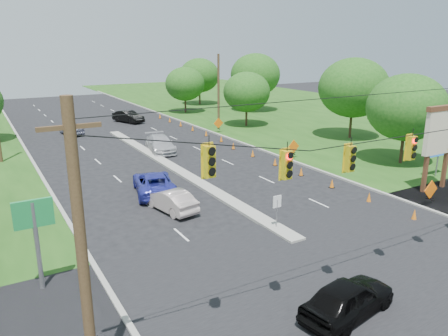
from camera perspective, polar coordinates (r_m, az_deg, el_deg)
ground at (r=21.35m, az=16.73°, el=-13.41°), size 160.00×160.00×0.00m
grass_right at (r=55.63m, az=23.33°, el=4.09°), size 40.00×160.00×0.06m
cross_street at (r=21.35m, az=16.73°, el=-13.41°), size 160.00×14.00×0.02m
curb_left at (r=43.79m, az=-23.93°, el=1.08°), size 0.25×110.00×0.16m
curb_right at (r=49.85m, az=-0.30°, el=4.16°), size 0.25×110.00×0.16m
median at (r=37.65m, az=-6.88°, el=0.11°), size 1.00×34.00×0.18m
median_sign at (r=24.75m, az=6.94°, el=-4.89°), size 0.55×0.06×2.05m
signal_span at (r=18.80m, az=20.02°, el=-1.27°), size 25.60×0.32×9.00m
utility_pole_far_right at (r=54.62m, az=-0.72°, el=9.98°), size 0.28×0.28×9.00m
pylon_sign at (r=34.48m, az=26.38°, el=3.91°), size 5.90×2.30×6.12m
cone_0 at (r=28.66m, az=23.61°, el=-5.59°), size 0.32×0.32×0.70m
cone_1 at (r=30.69m, az=18.42°, el=-3.65°), size 0.32×0.32×0.70m
cone_2 at (r=32.96m, az=13.93°, el=-1.95°), size 0.32×0.32×0.70m
cone_3 at (r=35.43m, az=10.05°, el=-0.46°), size 0.32×0.32×0.70m
cone_4 at (r=38.06m, az=6.69°, el=0.83°), size 0.32×0.32×0.70m
cone_5 at (r=40.82m, az=3.77°, el=1.95°), size 0.32×0.32×0.70m
cone_6 at (r=43.69m, az=1.23°, el=2.92°), size 0.32×0.32×0.70m
cone_7 at (r=46.93m, az=-0.36°, el=3.84°), size 0.32×0.32×0.70m
cone_8 at (r=49.94m, az=-2.35°, el=4.57°), size 0.32×0.32×0.70m
cone_9 at (r=53.01m, az=-4.12°, el=5.22°), size 0.32×0.32×0.70m
cone_10 at (r=56.13m, az=-5.69°, el=5.78°), size 0.32×0.32×0.70m
cone_11 at (r=59.29m, az=-7.10°, el=6.29°), size 0.32×0.32×0.70m
cone_12 at (r=62.49m, az=-8.37°, el=6.74°), size 0.32×0.32×0.70m
work_sign_0 at (r=31.14m, az=25.39°, el=-2.68°), size 1.27×0.58×1.37m
work_sign_1 at (r=40.31m, az=9.06°, el=2.69°), size 1.27×0.58×1.37m
work_sign_2 at (r=51.69m, az=-0.73°, el=5.81°), size 1.27×0.58×1.37m
tree_7 at (r=40.62m, az=22.74°, el=7.30°), size 6.72×6.72×7.84m
tree_8 at (r=50.04m, az=16.56°, el=10.01°), size 7.56×7.56×8.82m
tree_9 at (r=55.59m, az=2.99°, el=9.89°), size 5.88×5.88×6.86m
tree_10 at (r=68.19m, az=4.12°, el=12.05°), size 7.56×7.56×8.82m
tree_11 at (r=75.69m, az=-3.23°, el=11.98°), size 6.72×6.72×7.84m
tree_12 at (r=66.85m, az=-5.13°, el=10.88°), size 5.88×5.88×6.86m
black_sedan at (r=18.22m, az=15.89°, el=-16.04°), size 4.70×2.56×1.52m
white_sedan at (r=27.80m, az=-6.98°, el=-4.19°), size 2.24×4.45×1.40m
blue_pickup at (r=31.09m, az=-9.14°, el=-1.92°), size 3.79×6.04×1.55m
silver_car_far at (r=43.04m, az=-8.32°, el=3.15°), size 2.99×5.70×1.58m
silver_car_oncoming at (r=53.62m, az=-19.27°, el=4.83°), size 2.48×4.20×1.34m
dark_car_receding at (r=59.98m, az=-12.40°, el=6.58°), size 3.35×5.12×1.59m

